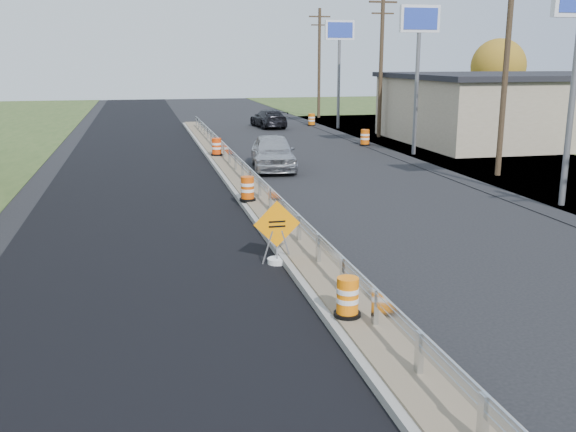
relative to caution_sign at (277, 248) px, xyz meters
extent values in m
plane|color=black|center=(0.90, 1.28, -0.42)|extent=(140.00, 140.00, 0.00)
cube|color=black|center=(-3.50, 11.28, -0.42)|extent=(7.20, 120.00, 0.01)
cube|color=gray|center=(0.90, 9.28, -0.33)|extent=(1.60, 55.00, 0.18)
cube|color=brown|center=(0.90, 9.28, -0.22)|extent=(1.25, 55.00, 0.05)
cube|color=silver|center=(0.90, -8.72, 0.16)|extent=(0.10, 0.15, 0.70)
cube|color=silver|center=(0.90, -6.72, 0.16)|extent=(0.10, 0.15, 0.70)
cube|color=silver|center=(0.90, -4.72, 0.16)|extent=(0.10, 0.15, 0.70)
cube|color=silver|center=(0.90, -2.72, 0.16)|extent=(0.10, 0.15, 0.70)
cube|color=silver|center=(0.90, -0.72, 0.16)|extent=(0.10, 0.15, 0.70)
cube|color=silver|center=(0.90, 1.28, 0.16)|extent=(0.10, 0.15, 0.70)
cube|color=silver|center=(0.90, 3.28, 0.16)|extent=(0.10, 0.15, 0.70)
cube|color=silver|center=(0.90, 5.28, 0.16)|extent=(0.10, 0.15, 0.70)
cube|color=silver|center=(0.90, 7.28, 0.16)|extent=(0.10, 0.15, 0.70)
cube|color=silver|center=(0.90, 9.28, 0.16)|extent=(0.10, 0.15, 0.70)
cube|color=silver|center=(0.90, 11.28, 0.16)|extent=(0.10, 0.15, 0.70)
cube|color=silver|center=(0.90, 13.28, 0.16)|extent=(0.10, 0.15, 0.70)
cube|color=silver|center=(0.90, 15.28, 0.16)|extent=(0.10, 0.15, 0.70)
cube|color=silver|center=(0.90, 17.28, 0.16)|extent=(0.10, 0.15, 0.70)
cube|color=silver|center=(0.90, 19.28, 0.16)|extent=(0.10, 0.15, 0.70)
cube|color=silver|center=(0.90, 21.28, 0.16)|extent=(0.10, 0.15, 0.70)
cube|color=silver|center=(0.90, 23.28, 0.16)|extent=(0.10, 0.15, 0.70)
cube|color=silver|center=(0.90, 25.28, 0.16)|extent=(0.10, 0.15, 0.70)
cube|color=silver|center=(0.90, 27.28, 0.16)|extent=(0.10, 0.15, 0.70)
cube|color=silver|center=(0.90, 29.28, 0.16)|extent=(0.10, 0.15, 0.70)
cube|color=silver|center=(0.90, 31.28, 0.16)|extent=(0.10, 0.15, 0.70)
cube|color=silver|center=(0.90, 33.28, 0.16)|extent=(0.10, 0.15, 0.70)
cube|color=silver|center=(0.90, 10.28, 0.36)|extent=(0.04, 46.00, 0.34)
cube|color=silver|center=(0.90, 10.28, 0.28)|extent=(0.06, 46.00, 0.03)
cube|color=silver|center=(0.90, 10.28, 0.44)|extent=(0.06, 46.00, 0.03)
cube|color=tan|center=(21.90, 21.28, 1.58)|extent=(18.00, 12.00, 4.00)
cube|color=black|center=(21.90, 21.28, 3.70)|extent=(18.50, 12.50, 0.30)
cube|color=black|center=(12.95, 21.28, 1.18)|extent=(0.08, 7.20, 2.20)
cylinder|color=slate|center=(11.40, 4.28, 2.98)|extent=(0.22, 0.22, 6.80)
cylinder|color=slate|center=(11.40, 17.28, 2.98)|extent=(0.22, 0.22, 6.80)
cube|color=white|center=(11.40, 17.28, 6.78)|extent=(2.20, 0.25, 1.40)
cube|color=#263FB2|center=(11.40, 17.28, 6.78)|extent=(1.90, 0.30, 1.10)
cylinder|color=slate|center=(11.40, 31.28, 2.98)|extent=(0.22, 0.22, 6.80)
cube|color=white|center=(11.40, 31.28, 6.78)|extent=(2.20, 0.25, 1.40)
cube|color=#263FB2|center=(11.40, 31.28, 6.78)|extent=(1.90, 0.30, 1.10)
cylinder|color=#473523|center=(12.40, 10.28, 4.28)|extent=(0.26, 0.26, 9.40)
cylinder|color=#473523|center=(12.40, 25.28, 4.28)|extent=(0.26, 0.26, 9.40)
cube|color=#473523|center=(12.40, 25.28, 8.28)|extent=(1.90, 0.12, 0.12)
cube|color=#473523|center=(12.40, 25.28, 7.58)|extent=(1.50, 0.10, 0.10)
cylinder|color=#473523|center=(12.40, 40.28, 4.28)|extent=(0.26, 0.26, 9.40)
cube|color=#473523|center=(12.40, 40.28, 8.28)|extent=(1.90, 0.12, 0.12)
cube|color=#473523|center=(12.40, 40.28, 7.58)|extent=(1.50, 0.10, 0.10)
cylinder|color=#473523|center=(26.90, 35.28, 1.12)|extent=(0.36, 0.36, 3.08)
sphere|color=#AA7D24|center=(26.90, 35.28, 4.13)|extent=(4.62, 4.62, 4.62)
cylinder|color=white|center=(0.00, 0.00, -0.35)|extent=(0.50, 0.50, 0.14)
cube|color=slate|center=(-0.25, 0.00, 0.03)|extent=(0.30, 0.04, 0.87)
cube|color=slate|center=(0.25, 0.00, 0.03)|extent=(0.30, 0.04, 0.87)
cube|color=slate|center=(0.00, 0.04, 0.03)|extent=(0.04, 0.22, 0.89)
cube|color=orange|center=(0.00, 0.00, 0.64)|extent=(1.21, 0.04, 1.21)
cube|color=black|center=(0.00, -0.02, 0.70)|extent=(0.43, 0.01, 0.05)
cube|color=black|center=(0.00, -0.02, 0.58)|extent=(0.43, 0.01, 0.05)
cylinder|color=black|center=(0.51, -4.23, -0.16)|extent=(0.54, 0.54, 0.07)
cylinder|color=orange|center=(0.51, -4.23, 0.22)|extent=(0.43, 0.43, 0.75)
cylinder|color=white|center=(0.51, -4.23, 0.34)|extent=(0.44, 0.44, 0.10)
cylinder|color=white|center=(0.51, -4.23, 0.15)|extent=(0.44, 0.44, 0.10)
cylinder|color=black|center=(0.35, 6.69, -0.16)|extent=(0.59, 0.59, 0.08)
cylinder|color=#D94C09|center=(0.35, 6.69, 0.26)|extent=(0.47, 0.47, 0.82)
cylinder|color=white|center=(0.35, 6.69, 0.39)|extent=(0.48, 0.48, 0.11)
cylinder|color=white|center=(0.35, 6.69, 0.18)|extent=(0.48, 0.48, 0.11)
cylinder|color=black|center=(0.59, 17.90, -0.15)|extent=(0.62, 0.62, 0.08)
cylinder|color=#EB3E09|center=(0.59, 17.90, 0.28)|extent=(0.49, 0.49, 0.86)
cylinder|color=white|center=(0.59, 17.90, 0.42)|extent=(0.51, 0.51, 0.11)
cylinder|color=white|center=(0.59, 17.90, 0.20)|extent=(0.51, 0.51, 0.11)
cylinder|color=black|center=(10.10, 21.59, -0.38)|extent=(0.66, 0.66, 0.09)
cylinder|color=#E45809|center=(10.10, 21.59, 0.08)|extent=(0.53, 0.53, 0.92)
cylinder|color=white|center=(10.10, 21.59, 0.24)|extent=(0.54, 0.54, 0.12)
cylinder|color=white|center=(10.10, 21.59, -0.01)|extent=(0.54, 0.54, 0.12)
cylinder|color=black|center=(10.01, 33.82, -0.38)|extent=(0.65, 0.65, 0.09)
cylinder|color=orange|center=(10.01, 33.82, 0.07)|extent=(0.52, 0.52, 0.91)
cylinder|color=white|center=(10.01, 33.82, 0.23)|extent=(0.53, 0.53, 0.12)
cylinder|color=white|center=(10.01, 33.82, -0.01)|extent=(0.53, 0.53, 0.12)
imported|color=#B0B0B5|center=(2.86, 14.34, 0.41)|extent=(2.53, 5.08, 1.66)
imported|color=black|center=(6.43, 33.22, 0.27)|extent=(2.38, 4.92, 1.38)
camera|label=1|loc=(-3.28, -15.46, 4.73)|focal=40.00mm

